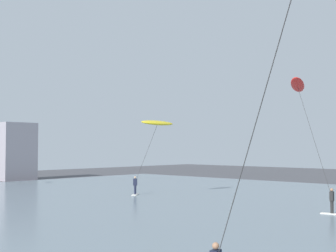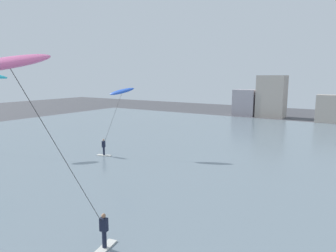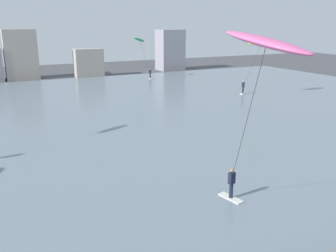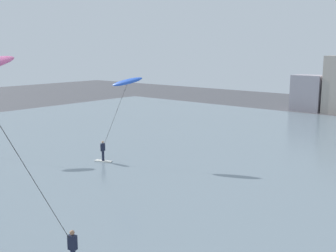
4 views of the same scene
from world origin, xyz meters
name	(u,v)px [view 4 (image 4 of 4)]	position (x,y,z in m)	size (l,w,h in m)	color
water_bay	(287,165)	(0.00, 30.89, 0.05)	(84.00, 52.00, 0.10)	slate
kitesurfer_blue	(124,92)	(-11.17, 24.71, 5.41)	(2.59, 3.96, 6.65)	silver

